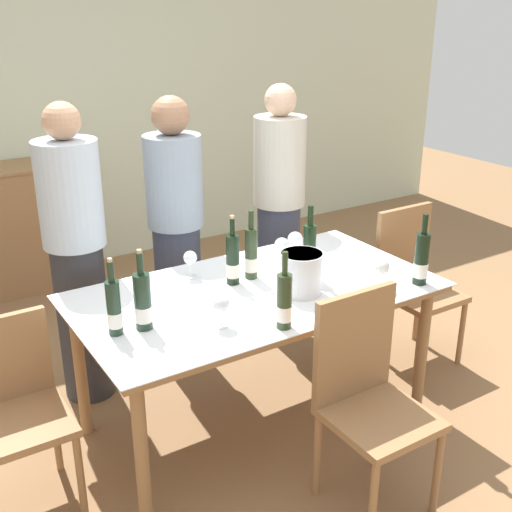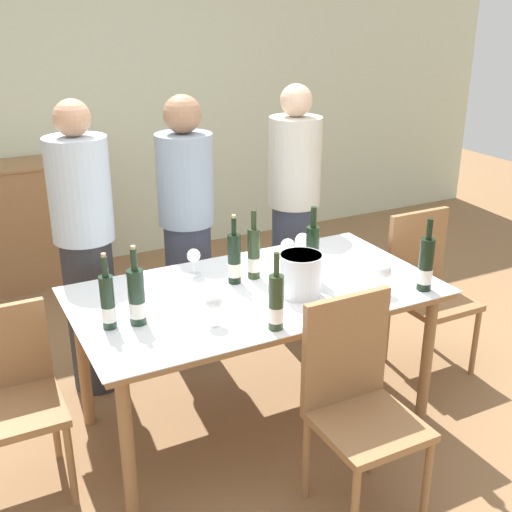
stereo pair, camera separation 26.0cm
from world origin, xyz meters
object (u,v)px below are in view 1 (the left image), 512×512
(wine_bottle_1, at_px, (421,260))
(wine_glass_3, at_px, (221,305))
(person_guest_left, at_px, (176,236))
(person_guest_right, at_px, (279,214))
(wine_glass_2, at_px, (381,268))
(wine_bottle_5, at_px, (284,302))
(wine_bottle_4, at_px, (309,252))
(chair_right_end, at_px, (412,276))
(ice_bucket, at_px, (301,272))
(person_host, at_px, (77,258))
(wine_glass_1, at_px, (190,259))
(chair_left_end, at_px, (12,402))
(wine_bottle_3, at_px, (233,261))
(wine_bottle_0, at_px, (143,302))
(wine_bottle_6, at_px, (114,308))
(dining_table, at_px, (256,302))
(wine_glass_4, at_px, (282,246))
(wine_glass_0, at_px, (295,240))
(wine_bottle_2, at_px, (251,254))
(chair_near_front, at_px, (367,389))

(wine_bottle_1, bearing_deg, wine_glass_3, 172.93)
(person_guest_left, bearing_deg, person_guest_right, 0.79)
(wine_glass_2, bearing_deg, wine_glass_3, 175.11)
(wine_bottle_5, height_order, wine_glass_3, wine_bottle_5)
(wine_bottle_4, bearing_deg, chair_right_end, 6.67)
(wine_bottle_5, distance_m, person_guest_right, 1.47)
(ice_bucket, height_order, person_host, person_host)
(wine_bottle_1, height_order, wine_glass_3, wine_bottle_1)
(wine_glass_1, xyz_separation_m, person_host, (-0.46, 0.44, -0.05))
(wine_bottle_4, bearing_deg, wine_glass_2, -55.26)
(chair_left_end, distance_m, person_host, 0.92)
(chair_left_end, xyz_separation_m, person_guest_left, (1.15, 0.73, 0.32))
(ice_bucket, xyz_separation_m, person_host, (-0.83, 0.90, -0.06))
(wine_bottle_3, bearing_deg, person_host, 134.14)
(wine_bottle_0, xyz_separation_m, wine_glass_1, (0.43, 0.39, -0.02))
(wine_bottle_5, distance_m, person_guest_left, 1.22)
(wine_bottle_6, bearing_deg, wine_glass_2, -11.45)
(wine_bottle_1, xyz_separation_m, person_guest_right, (-0.05, 1.20, -0.08))
(chair_right_end, distance_m, person_guest_right, 0.93)
(wine_bottle_0, bearing_deg, wine_bottle_5, -31.73)
(ice_bucket, bearing_deg, dining_table, 137.66)
(wine_bottle_3, xyz_separation_m, wine_bottle_4, (0.37, -0.14, 0.01))
(wine_bottle_5, xyz_separation_m, person_host, (-0.55, 1.15, -0.07))
(dining_table, xyz_separation_m, wine_bottle_4, (0.32, -0.01, 0.21))
(wine_bottle_0, bearing_deg, wine_glass_4, 18.17)
(person_host, height_order, person_guest_right, person_host)
(wine_bottle_5, xyz_separation_m, person_guest_left, (0.07, 1.21, -0.08))
(wine_glass_0, relative_size, chair_left_end, 0.17)
(wine_bottle_1, xyz_separation_m, wine_glass_4, (-0.43, 0.61, -0.03))
(wine_bottle_4, distance_m, wine_bottle_6, 1.07)
(person_guest_left, bearing_deg, chair_right_end, -30.15)
(wine_bottle_3, distance_m, wine_bottle_5, 0.53)
(person_host, distance_m, person_guest_right, 1.36)
(wine_bottle_5, bearing_deg, wine_bottle_1, 1.39)
(wine_glass_0, distance_m, person_guest_right, 0.62)
(wine_glass_1, xyz_separation_m, chair_right_end, (1.40, -0.22, -0.34))
(dining_table, xyz_separation_m, wine_bottle_0, (-0.63, -0.08, 0.20))
(chair_right_end, bearing_deg, dining_table, -175.67)
(ice_bucket, bearing_deg, wine_glass_0, 57.76)
(wine_glass_3, xyz_separation_m, person_guest_right, (1.04, 1.07, -0.05))
(wine_bottle_2, height_order, person_guest_right, person_guest_right)
(wine_glass_3, xyz_separation_m, person_guest_left, (0.29, 1.06, -0.06))
(wine_bottle_0, distance_m, chair_near_front, 1.04)
(chair_right_end, xyz_separation_m, person_host, (-1.86, 0.66, 0.29))
(wine_bottle_3, height_order, person_guest_right, person_guest_right)
(dining_table, distance_m, wine_bottle_5, 0.46)
(ice_bucket, distance_m, person_guest_right, 1.11)
(ice_bucket, height_order, person_guest_right, person_guest_right)
(wine_bottle_2, height_order, wine_bottle_6, wine_bottle_2)
(wine_bottle_3, height_order, wine_glass_3, wine_bottle_3)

